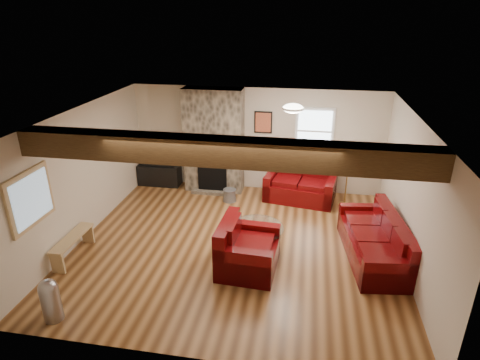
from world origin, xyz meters
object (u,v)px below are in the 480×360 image
object	(u,v)px
armchair_red	(248,246)
tv_cabinet	(160,175)
sofa_three	(374,238)
floor_lamp	(350,152)
television	(158,156)
loveseat	(300,183)
coffee_table	(256,239)

from	to	relation	value
armchair_red	tv_cabinet	xyz separation A→B (m)	(-2.78, 3.22, -0.18)
sofa_three	floor_lamp	bearing A→B (deg)	-177.73
television	floor_lamp	world-z (taller)	floor_lamp
sofa_three	television	distance (m)	5.55
tv_cabinet	television	world-z (taller)	television
floor_lamp	loveseat	bearing A→B (deg)	172.39
loveseat	coffee_table	world-z (taller)	loveseat
armchair_red	tv_cabinet	bearing A→B (deg)	44.00
coffee_table	tv_cabinet	size ratio (longest dim) A/B	0.95
loveseat	armchair_red	size ratio (longest dim) A/B	1.45
armchair_red	coffee_table	world-z (taller)	armchair_red
sofa_three	tv_cabinet	distance (m)	5.54
coffee_table	tv_cabinet	bearing A→B (deg)	137.15
sofa_three	loveseat	distance (m)	2.61
loveseat	tv_cabinet	xyz separation A→B (m)	(-3.56, 0.30, -0.16)
sofa_three	floor_lamp	world-z (taller)	floor_lamp
sofa_three	armchair_red	world-z (taller)	armchair_red
armchair_red	television	size ratio (longest dim) A/B	1.27
coffee_table	floor_lamp	size ratio (longest dim) A/B	0.66
loveseat	television	xyz separation A→B (m)	(-3.56, 0.30, 0.35)
sofa_three	coffee_table	world-z (taller)	sofa_three
armchair_red	floor_lamp	world-z (taller)	floor_lamp
armchair_red	television	xyz separation A→B (m)	(-2.78, 3.22, 0.33)
loveseat	coffee_table	xyz separation A→B (m)	(-0.72, -2.34, -0.18)
loveseat	television	world-z (taller)	television
television	floor_lamp	bearing A→B (deg)	-5.44
loveseat	armchair_red	world-z (taller)	armchair_red
armchair_red	floor_lamp	distance (m)	3.42
sofa_three	armchair_red	size ratio (longest dim) A/B	1.91
loveseat	floor_lamp	size ratio (longest dim) A/B	1.05
sofa_three	armchair_red	distance (m)	2.26
tv_cabinet	armchair_red	bearing A→B (deg)	-49.19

